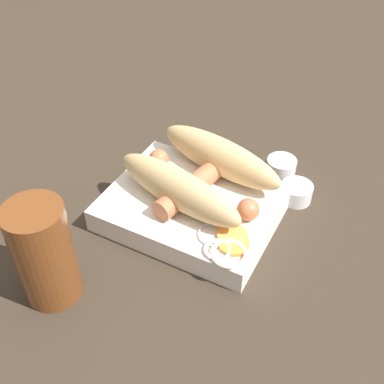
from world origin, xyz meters
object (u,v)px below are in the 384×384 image
Objects in this scene: condiment_cup_near at (296,193)px; drink_glass at (44,253)px; food_tray at (192,207)px; condiment_cup_far at (281,168)px; sausage at (201,182)px; bread_roll at (200,172)px.

condiment_cup_near is 0.34× the size of drink_glass.
food_tray is 0.15m from condiment_cup_far.
condiment_cup_near and condiment_cup_far have the same top height.
drink_glass is at bearing -114.68° from food_tray.
food_tray is 5.04× the size of condiment_cup_far.
food_tray is 1.70× the size of drink_glass.
condiment_cup_far is at bearing 60.04° from sausage.
condiment_cup_near is at bearing 35.75° from sausage.
condiment_cup_near is at bearing 41.04° from food_tray.
food_tray is 0.05m from bread_roll.
bread_roll reaches higher than condiment_cup_near.
bread_roll is (-0.00, 0.02, 0.04)m from food_tray.
sausage is 4.09× the size of condiment_cup_near.
condiment_cup_near is (0.10, 0.09, -0.00)m from food_tray.
drink_glass is (-0.08, -0.19, 0.02)m from sausage.
condiment_cup_far is (0.07, 0.11, -0.03)m from sausage.
condiment_cup_near is at bearing -48.96° from condiment_cup_far.
condiment_cup_near is (0.10, 0.07, -0.03)m from sausage.
bread_roll is 0.21m from drink_glass.
bread_roll is 1.67× the size of drink_glass.
drink_glass reaches higher than food_tray.
condiment_cup_far is at bearing 64.02° from drink_glass.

